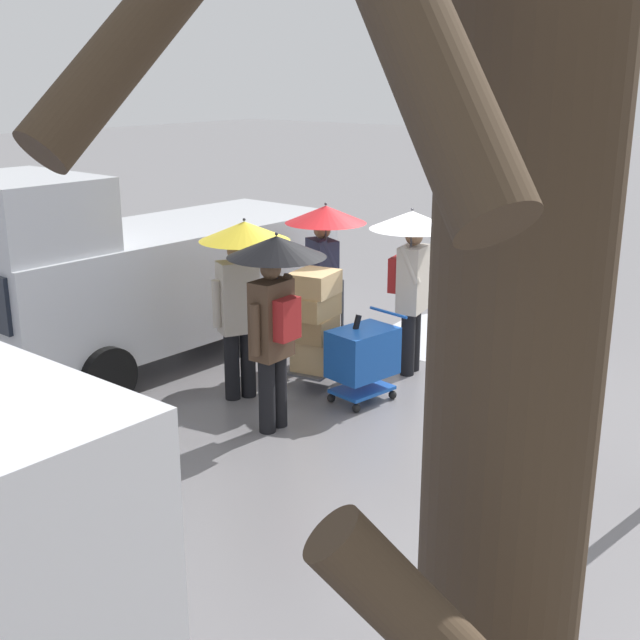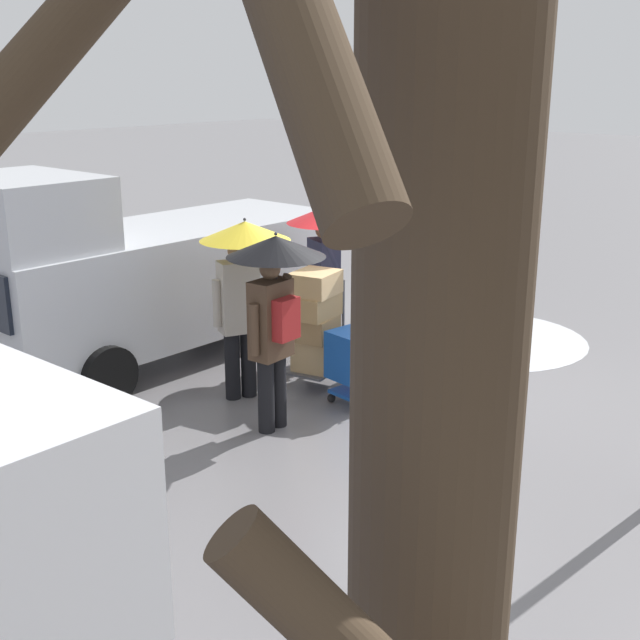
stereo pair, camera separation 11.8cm
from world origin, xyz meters
name	(u,v)px [view 1 (the left image)]	position (x,y,z in m)	size (l,w,h in m)	color
ground_plane	(432,386)	(0.00, 0.00, 0.00)	(90.00, 90.00, 0.00)	slate
slush_patch_under_van	(484,338)	(0.40, -2.13, 0.00)	(2.86, 2.86, 0.01)	silver
cargo_van_parked_right	(143,274)	(3.56, 1.50, 1.18)	(2.33, 5.40, 2.60)	#B7BABF
shopping_cart_vendor	(363,355)	(0.41, 0.92, 0.57)	(0.67, 0.89, 1.04)	#1951B2
hand_dolly_boxes	(315,321)	(1.13, 0.90, 0.85)	(0.61, 0.77, 1.46)	#515156
pedestrian_pink_side	(242,267)	(1.57, 1.68, 1.58)	(1.04, 1.04, 2.15)	black
pedestrian_black_side	(411,254)	(0.49, -0.20, 1.57)	(1.04, 1.04, 2.15)	black
pedestrian_white_side	(275,288)	(0.69, 2.11, 1.57)	(1.04, 1.04, 2.15)	black
pedestrian_far_side	(324,246)	(1.59, 0.15, 1.58)	(1.04, 1.04, 2.15)	black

